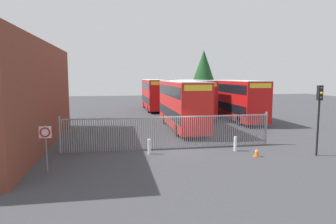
# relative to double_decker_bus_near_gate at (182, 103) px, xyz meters

# --- Properties ---
(ground_plane) EXTENTS (100.00, 100.00, 0.00)m
(ground_plane) POSITION_rel_double_decker_bus_near_gate_xyz_m (-1.88, 0.74, -2.42)
(ground_plane) COLOR #3D3D42
(palisade_fence) EXTENTS (14.19, 0.14, 2.35)m
(palisade_fence) POSITION_rel_double_decker_bus_near_gate_xyz_m (-2.51, -7.26, -1.24)
(palisade_fence) COLOR gray
(palisade_fence) RESTS_ON ground
(double_decker_bus_near_gate) EXTENTS (2.54, 10.81, 4.42)m
(double_decker_bus_near_gate) POSITION_rel_double_decker_bus_near_gate_xyz_m (0.00, 0.00, 0.00)
(double_decker_bus_near_gate) COLOR red
(double_decker_bus_near_gate) RESTS_ON ground
(double_decker_bus_behind_fence_left) EXTENTS (2.54, 10.81, 4.42)m
(double_decker_bus_behind_fence_left) POSITION_rel_double_decker_bus_near_gate_xyz_m (7.18, 4.36, 0.00)
(double_decker_bus_behind_fence_left) COLOR red
(double_decker_bus_behind_fence_left) RESTS_ON ground
(double_decker_bus_behind_fence_right) EXTENTS (2.54, 10.81, 4.42)m
(double_decker_bus_behind_fence_right) POSITION_rel_double_decker_bus_near_gate_xyz_m (3.36, 8.59, 0.00)
(double_decker_bus_behind_fence_right) COLOR red
(double_decker_bus_behind_fence_right) RESTS_ON ground
(double_decker_bus_far_back) EXTENTS (2.54, 10.81, 4.42)m
(double_decker_bus_far_back) POSITION_rel_double_decker_bus_near_gate_xyz_m (-0.46, 16.54, 0.00)
(double_decker_bus_far_back) COLOR red
(double_decker_bus_far_back) RESTS_ON ground
(bollard_near_left) EXTENTS (0.20, 0.20, 0.95)m
(bollard_near_left) POSITION_rel_double_decker_bus_near_gate_xyz_m (-4.00, -8.52, -1.95)
(bollard_near_left) COLOR silver
(bollard_near_left) RESTS_ON ground
(bollard_center_front) EXTENTS (0.20, 0.20, 0.95)m
(bollard_center_front) POSITION_rel_double_decker_bus_near_gate_xyz_m (1.61, -8.70, -1.95)
(bollard_center_front) COLOR silver
(bollard_center_front) RESTS_ON ground
(traffic_cone_by_gate) EXTENTS (0.34, 0.34, 0.59)m
(traffic_cone_by_gate) POSITION_rel_double_decker_bus_near_gate_xyz_m (2.35, -10.23, -2.13)
(traffic_cone_by_gate) COLOR orange
(traffic_cone_by_gate) RESTS_ON ground
(speed_limit_sign_post) EXTENTS (0.60, 0.14, 2.40)m
(speed_limit_sign_post) POSITION_rel_double_decker_bus_near_gate_xyz_m (-9.53, -11.14, -0.65)
(speed_limit_sign_post) COLOR slate
(speed_limit_sign_post) RESTS_ON ground
(traffic_light_kerbside) EXTENTS (0.28, 0.33, 4.30)m
(traffic_light_kerbside) POSITION_rel_double_decker_bus_near_gate_xyz_m (6.08, -10.67, 0.56)
(traffic_light_kerbside) COLOR black
(traffic_light_kerbside) RESTS_ON ground
(tree_tall_back) EXTENTS (4.77, 4.77, 9.07)m
(tree_tall_back) POSITION_rel_double_decker_bus_near_gate_xyz_m (8.06, 20.04, 3.23)
(tree_tall_back) COLOR #4C3823
(tree_tall_back) RESTS_ON ground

